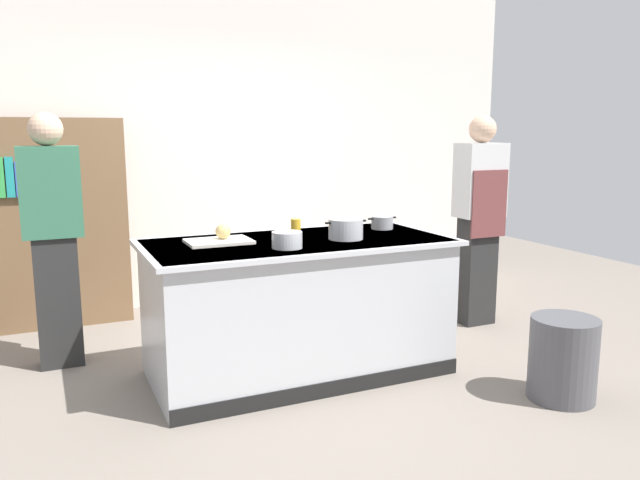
{
  "coord_description": "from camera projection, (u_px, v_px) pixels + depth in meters",
  "views": [
    {
      "loc": [
        -1.52,
        -3.68,
        1.6
      ],
      "look_at": [
        0.25,
        0.2,
        0.85
      ],
      "focal_mm": 35.05,
      "sensor_mm": 36.0,
      "label": 1
    }
  ],
  "objects": [
    {
      "name": "person_chef",
      "position": [
        479.0,
        215.0,
        5.12
      ],
      "size": [
        0.38,
        0.25,
        1.72
      ],
      "rotation": [
        0.0,
        0.0,
        1.53
      ],
      "color": "#242424",
      "rests_on": "ground_plane"
    },
    {
      "name": "ground_plane",
      "position": [
        299.0,
        372.0,
        4.2
      ],
      "size": [
        10.0,
        10.0,
        0.0
      ],
      "primitive_type": "plane",
      "color": "slate"
    },
    {
      "name": "juice_cup",
      "position": [
        296.0,
        226.0,
        4.31
      ],
      "size": [
        0.07,
        0.07,
        0.1
      ],
      "primitive_type": "cylinder",
      "color": "yellow",
      "rests_on": "counter_island"
    },
    {
      "name": "cutting_board",
      "position": [
        219.0,
        241.0,
        3.94
      ],
      "size": [
        0.4,
        0.28,
        0.02
      ],
      "primitive_type": "cube",
      "color": "silver",
      "rests_on": "counter_island"
    },
    {
      "name": "sauce_pan",
      "position": [
        382.0,
        223.0,
        4.49
      ],
      "size": [
        0.22,
        0.16,
        0.09
      ],
      "color": "#99999E",
      "rests_on": "counter_island"
    },
    {
      "name": "trash_bin",
      "position": [
        563.0,
        359.0,
        3.74
      ],
      "size": [
        0.4,
        0.4,
        0.5
      ],
      "primitive_type": "cylinder",
      "color": "#4C4C51",
      "rests_on": "ground_plane"
    },
    {
      "name": "stock_pot",
      "position": [
        346.0,
        229.0,
        4.07
      ],
      "size": [
        0.29,
        0.23,
        0.13
      ],
      "color": "#B7BABF",
      "rests_on": "counter_island"
    },
    {
      "name": "bookshelf",
      "position": [
        56.0,
        223.0,
        5.09
      ],
      "size": [
        1.1,
        0.31,
        1.7
      ],
      "color": "brown",
      "rests_on": "ground_plane"
    },
    {
      "name": "person_guest",
      "position": [
        53.0,
        235.0,
        4.18
      ],
      "size": [
        0.38,
        0.24,
        1.72
      ],
      "rotation": [
        0.0,
        0.0,
        -1.68
      ],
      "color": "#252525",
      "rests_on": "ground_plane"
    },
    {
      "name": "mixing_bowl",
      "position": [
        287.0,
        240.0,
        3.76
      ],
      "size": [
        0.18,
        0.18,
        0.1
      ],
      "primitive_type": "cylinder",
      "color": "#B7BABF",
      "rests_on": "counter_island"
    },
    {
      "name": "back_wall",
      "position": [
        211.0,
        141.0,
        5.82
      ],
      "size": [
        6.4,
        0.12,
        3.0
      ],
      "primitive_type": "cube",
      "color": "silver",
      "rests_on": "ground_plane"
    },
    {
      "name": "counter_island",
      "position": [
        298.0,
        305.0,
        4.12
      ],
      "size": [
        1.98,
        0.98,
        0.9
      ],
      "color": "#B7BABF",
      "rests_on": "ground_plane"
    },
    {
      "name": "onion",
      "position": [
        223.0,
        232.0,
        3.96
      ],
      "size": [
        0.1,
        0.1,
        0.1
      ],
      "primitive_type": "sphere",
      "color": "tan",
      "rests_on": "cutting_board"
    }
  ]
}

